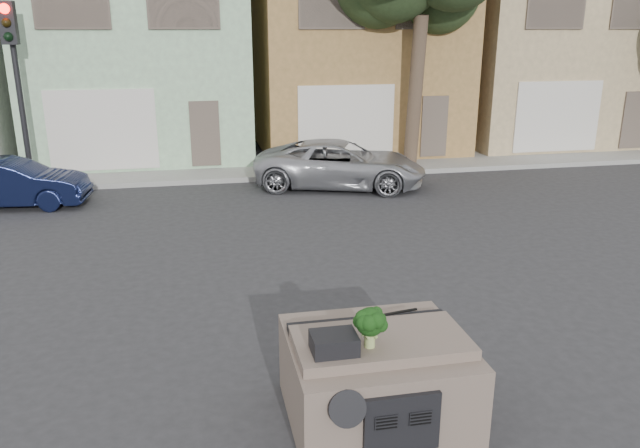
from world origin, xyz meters
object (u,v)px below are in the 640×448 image
object	(u,v)px
silver_pickup	(340,187)
traffic_signal	(19,98)
navy_sedan	(14,207)
broccoli	(370,327)

from	to	relation	value
silver_pickup	traffic_signal	xyz separation A→B (m)	(-8.66, 1.60, 2.55)
navy_sedan	traffic_signal	world-z (taller)	traffic_signal
traffic_signal	broccoli	size ratio (longest dim) A/B	11.12
navy_sedan	broccoli	distance (m)	12.64
navy_sedan	silver_pickup	size ratio (longest dim) A/B	0.78
navy_sedan	traffic_signal	distance (m)	3.22
navy_sedan	broccoli	world-z (taller)	broccoli
broccoli	navy_sedan	bearing A→B (deg)	120.21
navy_sedan	broccoli	size ratio (longest dim) A/B	8.14
traffic_signal	broccoli	distance (m)	14.34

